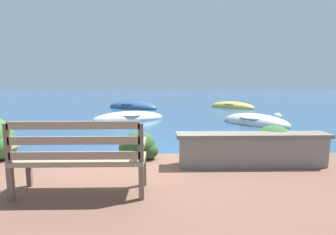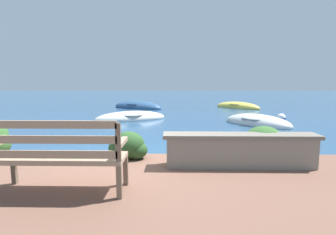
# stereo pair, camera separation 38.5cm
# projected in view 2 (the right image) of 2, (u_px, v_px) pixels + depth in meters

# --- Properties ---
(ground_plane) EXTENTS (80.00, 80.00, 0.00)m
(ground_plane) POSITION_uv_depth(u_px,v_px,m) (125.00, 165.00, 5.04)
(ground_plane) COLOR navy
(park_bench) EXTENTS (1.57, 0.48, 0.93)m
(park_bench) POSITION_uv_depth(u_px,v_px,m) (60.00, 154.00, 3.18)
(park_bench) COLOR brown
(park_bench) RESTS_ON patio_terrace
(stone_wall) EXTENTS (2.47, 0.39, 0.54)m
(stone_wall) POSITION_uv_depth(u_px,v_px,m) (240.00, 150.00, 4.21)
(stone_wall) COLOR gray
(stone_wall) RESTS_ON patio_terrace
(hedge_clump_left) EXTENTS (0.71, 0.51, 0.49)m
(hedge_clump_left) POSITION_uv_depth(u_px,v_px,m) (128.00, 147.00, 4.68)
(hedge_clump_left) COLOR #284C23
(hedge_clump_left) RESTS_ON patio_terrace
(hedge_clump_centre) EXTENTS (0.90, 0.65, 0.61)m
(hedge_clump_centre) POSITION_uv_depth(u_px,v_px,m) (263.00, 146.00, 4.50)
(hedge_clump_centre) COLOR #38662D
(hedge_clump_centre) RESTS_ON patio_terrace
(rowboat_nearest) EXTENTS (2.62, 2.75, 0.69)m
(rowboat_nearest) POSITION_uv_depth(u_px,v_px,m) (257.00, 123.00, 9.71)
(rowboat_nearest) COLOR silver
(rowboat_nearest) RESTS_ON ground_plane
(rowboat_mid) EXTENTS (3.26, 2.38, 0.62)m
(rowboat_mid) POSITION_uv_depth(u_px,v_px,m) (131.00, 118.00, 11.04)
(rowboat_mid) COLOR silver
(rowboat_mid) RESTS_ON ground_plane
(rowboat_far) EXTENTS (3.54, 2.83, 0.76)m
(rowboat_far) POSITION_uv_depth(u_px,v_px,m) (137.00, 107.00, 15.74)
(rowboat_far) COLOR #2D517A
(rowboat_far) RESTS_ON ground_plane
(rowboat_outer) EXTENTS (2.76, 2.75, 0.66)m
(rowboat_outer) POSITION_uv_depth(u_px,v_px,m) (238.00, 107.00, 15.87)
(rowboat_outer) COLOR #DBC64C
(rowboat_outer) RESTS_ON ground_plane
(mooring_buoy) EXTENTS (0.41, 0.41, 0.37)m
(mooring_buoy) POSITION_uv_depth(u_px,v_px,m) (281.00, 118.00, 11.04)
(mooring_buoy) COLOR white
(mooring_buoy) RESTS_ON ground_plane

